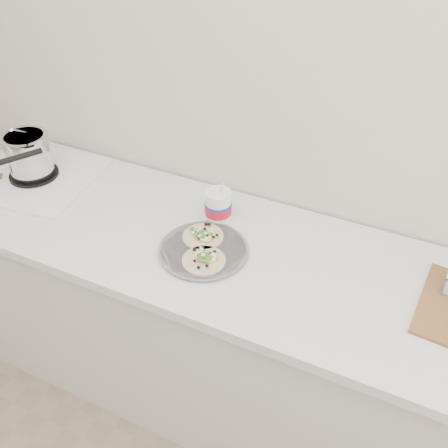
% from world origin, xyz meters
% --- Properties ---
extents(counter, '(2.44, 0.66, 0.90)m').
position_xyz_m(counter, '(0.00, 1.43, 0.45)').
color(counter, silver).
rests_on(counter, ground).
extents(stove, '(0.53, 0.50, 0.24)m').
position_xyz_m(stove, '(-0.92, 1.47, 0.98)').
color(stove, silver).
rests_on(stove, counter).
extents(taco_plate, '(0.31, 0.31, 0.04)m').
position_xyz_m(taco_plate, '(-0.08, 1.36, 0.92)').
color(taco_plate, slate).
rests_on(taco_plate, counter).
extents(tub, '(0.10, 0.10, 0.22)m').
position_xyz_m(tub, '(-0.11, 1.55, 0.97)').
color(tub, white).
rests_on(tub, counter).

